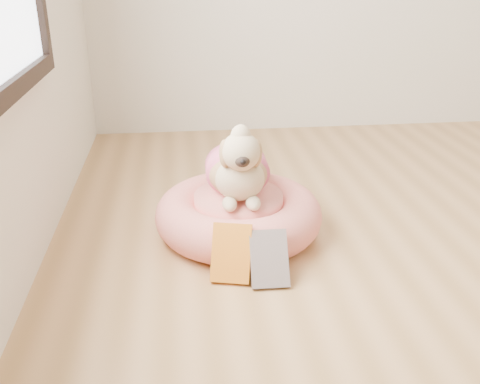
{
  "coord_description": "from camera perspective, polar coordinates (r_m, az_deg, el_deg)",
  "views": [
    {
      "loc": [
        -1.47,
        -1.17,
        1.03
      ],
      "look_at": [
        -1.24,
        0.73,
        0.2
      ],
      "focal_mm": 40.0,
      "sensor_mm": 36.0,
      "label": 1
    }
  ],
  "objects": [
    {
      "name": "book_yellow",
      "position": [
        1.87,
        -0.93,
        -6.52
      ],
      "size": [
        0.16,
        0.15,
        0.19
      ],
      "primitive_type": "cube",
      "rotation": [
        -0.49,
        0.0,
        -0.24
      ],
      "color": "#F0A919",
      "rests_on": "floor"
    },
    {
      "name": "dog",
      "position": [
        2.08,
        -0.22,
        3.94
      ],
      "size": [
        0.32,
        0.45,
        0.33
      ],
      "primitive_type": null,
      "rotation": [
        0.0,
        0.0,
        -0.03
      ],
      "color": "brown",
      "rests_on": "pet_bed"
    },
    {
      "name": "book_white",
      "position": [
        1.86,
        3.13,
        -7.12
      ],
      "size": [
        0.13,
        0.14,
        0.17
      ],
      "primitive_type": "cube",
      "rotation": [
        -0.62,
        0.0,
        -0.02
      ],
      "color": "silver",
      "rests_on": "floor"
    },
    {
      "name": "pet_bed",
      "position": [
        2.17,
        -0.16,
        -2.41
      ],
      "size": [
        0.67,
        0.67,
        0.17
      ],
      "color": "#D45366",
      "rests_on": "floor"
    }
  ]
}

